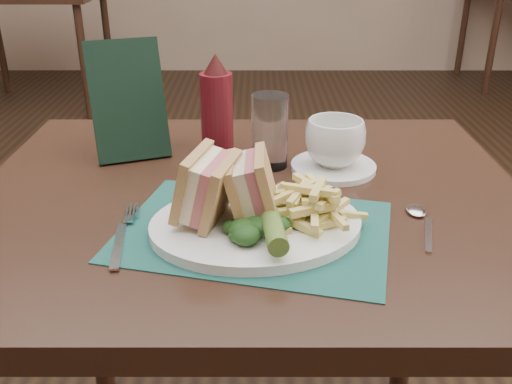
{
  "coord_description": "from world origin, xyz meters",
  "views": [
    {
      "loc": [
        0.01,
        -1.34,
        1.15
      ],
      "look_at": [
        0.01,
        -0.6,
        0.8
      ],
      "focal_mm": 40.0,
      "sensor_mm": 36.0,
      "label": 1
    }
  ],
  "objects_px": {
    "saucer": "(333,167)",
    "sandwich_half_a": "(192,185)",
    "table_bg_left": "(38,50)",
    "sandwich_half_b": "(237,186)",
    "plate": "(256,225)",
    "coffee_cup": "(335,142)",
    "table_main": "(251,369)",
    "drinking_glass": "(270,131)",
    "placemat": "(254,231)",
    "ketchup_bottle": "(217,104)",
    "check_presenter": "(128,101)"
  },
  "relations": [
    {
      "from": "table_main",
      "to": "ketchup_bottle",
      "type": "bearing_deg",
      "value": 109.02
    },
    {
      "from": "table_bg_left",
      "to": "check_presenter",
      "type": "bearing_deg",
      "value": -66.68
    },
    {
      "from": "sandwich_half_a",
      "to": "saucer",
      "type": "relative_size",
      "value": 0.68
    },
    {
      "from": "drinking_glass",
      "to": "plate",
      "type": "bearing_deg",
      "value": -95.69
    },
    {
      "from": "drinking_glass",
      "to": "table_main",
      "type": "bearing_deg",
      "value": -107.05
    },
    {
      "from": "saucer",
      "to": "drinking_glass",
      "type": "relative_size",
      "value": 1.15
    },
    {
      "from": "placemat",
      "to": "plate",
      "type": "distance_m",
      "value": 0.01
    },
    {
      "from": "table_bg_left",
      "to": "check_presenter",
      "type": "height_order",
      "value": "check_presenter"
    },
    {
      "from": "table_bg_left",
      "to": "saucer",
      "type": "bearing_deg",
      "value": -61.31
    },
    {
      "from": "plate",
      "to": "ketchup_bottle",
      "type": "bearing_deg",
      "value": 93.15
    },
    {
      "from": "sandwich_half_a",
      "to": "drinking_glass",
      "type": "xyz_separation_m",
      "value": [
        0.11,
        0.23,
        -0.0
      ]
    },
    {
      "from": "sandwich_half_b",
      "to": "drinking_glass",
      "type": "xyz_separation_m",
      "value": [
        0.05,
        0.23,
        -0.0
      ]
    },
    {
      "from": "sandwich_half_b",
      "to": "saucer",
      "type": "distance_m",
      "value": 0.27
    },
    {
      "from": "plate",
      "to": "table_main",
      "type": "bearing_deg",
      "value": 84.46
    },
    {
      "from": "plate",
      "to": "sandwich_half_a",
      "type": "height_order",
      "value": "sandwich_half_a"
    },
    {
      "from": "ketchup_bottle",
      "to": "sandwich_half_b",
      "type": "bearing_deg",
      "value": -81.29
    },
    {
      "from": "table_main",
      "to": "sandwich_half_b",
      "type": "xyz_separation_m",
      "value": [
        -0.02,
        -0.12,
        0.44
      ]
    },
    {
      "from": "placemat",
      "to": "drinking_glass",
      "type": "height_order",
      "value": "drinking_glass"
    },
    {
      "from": "drinking_glass",
      "to": "check_presenter",
      "type": "xyz_separation_m",
      "value": [
        -0.26,
        0.05,
        0.04
      ]
    },
    {
      "from": "placemat",
      "to": "drinking_glass",
      "type": "xyz_separation_m",
      "value": [
        0.03,
        0.24,
        0.06
      ]
    },
    {
      "from": "table_bg_left",
      "to": "drinking_glass",
      "type": "bearing_deg",
      "value": -62.9
    },
    {
      "from": "placemat",
      "to": "sandwich_half_b",
      "type": "distance_m",
      "value": 0.07
    },
    {
      "from": "placemat",
      "to": "check_presenter",
      "type": "distance_m",
      "value": 0.39
    },
    {
      "from": "table_main",
      "to": "ketchup_bottle",
      "type": "xyz_separation_m",
      "value": [
        -0.06,
        0.18,
        0.47
      ]
    },
    {
      "from": "sandwich_half_a",
      "to": "saucer",
      "type": "distance_m",
      "value": 0.32
    },
    {
      "from": "table_main",
      "to": "table_bg_left",
      "type": "bearing_deg",
      "value": 115.71
    },
    {
      "from": "placemat",
      "to": "saucer",
      "type": "height_order",
      "value": "saucer"
    },
    {
      "from": "table_main",
      "to": "placemat",
      "type": "xyz_separation_m",
      "value": [
        0.01,
        -0.13,
        0.38
      ]
    },
    {
      "from": "table_main",
      "to": "saucer",
      "type": "bearing_deg",
      "value": 32.19
    },
    {
      "from": "table_bg_left",
      "to": "check_presenter",
      "type": "relative_size",
      "value": 4.15
    },
    {
      "from": "table_bg_left",
      "to": "ketchup_bottle",
      "type": "bearing_deg",
      "value": -63.89
    },
    {
      "from": "check_presenter",
      "to": "saucer",
      "type": "bearing_deg",
      "value": -31.13
    },
    {
      "from": "plate",
      "to": "ketchup_bottle",
      "type": "relative_size",
      "value": 1.61
    },
    {
      "from": "sandwich_half_b",
      "to": "check_presenter",
      "type": "xyz_separation_m",
      "value": [
        -0.2,
        0.28,
        0.04
      ]
    },
    {
      "from": "table_bg_left",
      "to": "sandwich_half_b",
      "type": "bearing_deg",
      "value": -65.41
    },
    {
      "from": "saucer",
      "to": "sandwich_half_a",
      "type": "bearing_deg",
      "value": -136.56
    },
    {
      "from": "table_bg_left",
      "to": "drinking_glass",
      "type": "xyz_separation_m",
      "value": [
        1.48,
        -2.9,
        0.44
      ]
    },
    {
      "from": "coffee_cup",
      "to": "ketchup_bottle",
      "type": "height_order",
      "value": "ketchup_bottle"
    },
    {
      "from": "plate",
      "to": "coffee_cup",
      "type": "height_order",
      "value": "coffee_cup"
    },
    {
      "from": "drinking_glass",
      "to": "ketchup_bottle",
      "type": "relative_size",
      "value": 0.7
    },
    {
      "from": "table_bg_left",
      "to": "coffee_cup",
      "type": "distance_m",
      "value": 3.35
    },
    {
      "from": "sandwich_half_b",
      "to": "check_presenter",
      "type": "bearing_deg",
      "value": 126.98
    },
    {
      "from": "table_bg_left",
      "to": "sandwich_half_b",
      "type": "xyz_separation_m",
      "value": [
        1.43,
        -3.13,
        0.44
      ]
    },
    {
      "from": "plate",
      "to": "sandwich_half_a",
      "type": "relative_size",
      "value": 2.95
    },
    {
      "from": "table_main",
      "to": "check_presenter",
      "type": "height_order",
      "value": "check_presenter"
    },
    {
      "from": "plate",
      "to": "sandwich_half_b",
      "type": "distance_m",
      "value": 0.06
    },
    {
      "from": "saucer",
      "to": "check_presenter",
      "type": "distance_m",
      "value": 0.39
    },
    {
      "from": "table_main",
      "to": "sandwich_half_b",
      "type": "relative_size",
      "value": 9.4
    },
    {
      "from": "table_main",
      "to": "ketchup_bottle",
      "type": "height_order",
      "value": "ketchup_bottle"
    },
    {
      "from": "plate",
      "to": "coffee_cup",
      "type": "bearing_deg",
      "value": 48.32
    }
  ]
}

